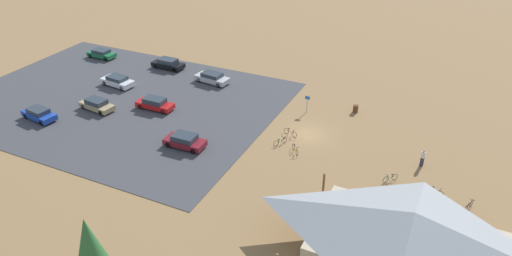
# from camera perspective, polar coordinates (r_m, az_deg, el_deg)

# --- Properties ---
(ground) EXTENTS (160.00, 160.00, 0.00)m
(ground) POSITION_cam_1_polar(r_m,az_deg,el_deg) (50.57, 6.27, -0.81)
(ground) COLOR #937047
(ground) RESTS_ON ground
(parking_lot_asphalt) EXTENTS (38.45, 28.56, 0.05)m
(parking_lot_asphalt) POSITION_cam_1_polar(r_m,az_deg,el_deg) (59.94, -16.39, 3.30)
(parking_lot_asphalt) COLOR #424247
(parking_lot_asphalt) RESTS_ON ground
(bike_pavilion) EXTENTS (16.11, 10.65, 5.22)m
(bike_pavilion) POSITION_cam_1_polar(r_m,az_deg,el_deg) (34.96, 18.31, -12.68)
(bike_pavilion) COLOR #C6B28E
(bike_pavilion) RESTS_ON ground
(trash_bin) EXTENTS (0.60, 0.60, 0.90)m
(trash_bin) POSITION_cam_1_polar(r_m,az_deg,el_deg) (55.78, 12.08, 2.32)
(trash_bin) COLOR brown
(trash_bin) RESTS_ON ground
(lot_sign) EXTENTS (0.56, 0.08, 2.20)m
(lot_sign) POSITION_cam_1_polar(r_m,az_deg,el_deg) (54.41, 6.29, 3.24)
(lot_sign) COLOR #99999E
(lot_sign) RESTS_ON ground
(pine_far_west) EXTENTS (2.56, 2.56, 6.64)m
(pine_far_west) POSITION_cam_1_polar(r_m,az_deg,el_deg) (32.50, -19.66, -13.55)
(pine_far_west) COLOR brown
(pine_far_west) RESTS_ON ground
(bicycle_green_yard_center) EXTENTS (0.90, 1.52, 0.75)m
(bicycle_green_yard_center) POSITION_cam_1_polar(r_m,az_deg,el_deg) (48.42, 2.98, -1.68)
(bicycle_green_yard_center) COLOR black
(bicycle_green_yard_center) RESTS_ON ground
(bicycle_red_mid_cluster) EXTENTS (1.71, 0.66, 0.85)m
(bicycle_red_mid_cluster) POSITION_cam_1_polar(r_m,az_deg,el_deg) (50.06, 4.23, -0.56)
(bicycle_red_mid_cluster) COLOR black
(bicycle_red_mid_cluster) RESTS_ON ground
(bicycle_silver_lone_east) EXTENTS (0.54, 1.74, 0.78)m
(bicycle_silver_lone_east) POSITION_cam_1_polar(r_m,az_deg,el_deg) (43.78, 18.19, -7.23)
(bicycle_silver_lone_east) COLOR black
(bicycle_silver_lone_east) RESTS_ON ground
(bicycle_blue_lone_west) EXTENTS (1.64, 0.74, 0.82)m
(bicycle_blue_lone_west) POSITION_cam_1_polar(r_m,az_deg,el_deg) (44.40, 21.06, -7.24)
(bicycle_blue_lone_west) COLOR black
(bicycle_blue_lone_west) RESTS_ON ground
(bicycle_yellow_near_sign) EXTENTS (1.15, 1.39, 0.86)m
(bicycle_yellow_near_sign) POSITION_cam_1_polar(r_m,az_deg,el_deg) (47.25, 4.82, -2.62)
(bicycle_yellow_near_sign) COLOR black
(bicycle_yellow_near_sign) RESTS_ON ground
(bicycle_teal_edge_north) EXTENTS (1.13, 1.25, 0.82)m
(bicycle_teal_edge_north) POSITION_cam_1_polar(r_m,az_deg,el_deg) (44.80, 16.11, -5.92)
(bicycle_teal_edge_north) COLOR black
(bicycle_teal_edge_north) RESTS_ON ground
(bicycle_black_yard_front) EXTENTS (0.71, 1.69, 0.83)m
(bicycle_black_yard_front) POSITION_cam_1_polar(r_m,az_deg,el_deg) (43.77, 24.59, -8.67)
(bicycle_black_yard_front) COLOR black
(bicycle_black_yard_front) RESTS_ON ground
(bicycle_purple_back_row) EXTENTS (1.46, 1.00, 0.88)m
(bicycle_purple_back_row) POSITION_cam_1_polar(r_m,az_deg,el_deg) (43.20, 16.04, -7.32)
(bicycle_purple_back_row) COLOR black
(bicycle_purple_back_row) RESTS_ON ground
(car_blue_end_stall) EXTENTS (4.48, 2.33, 1.35)m
(car_blue_end_stall) POSITION_cam_1_polar(r_m,az_deg,el_deg) (58.32, -25.04, 1.57)
(car_blue_end_stall) COLOR #1E42B2
(car_blue_end_stall) RESTS_ON parking_lot_asphalt
(car_white_by_curb) EXTENTS (4.66, 2.36, 1.36)m
(car_white_by_curb) POSITION_cam_1_polar(r_m,az_deg,el_deg) (63.58, -16.59, 5.54)
(car_white_by_curb) COLOR white
(car_white_by_curb) RESTS_ON parking_lot_asphalt
(car_tan_inner_stall) EXTENTS (4.56, 2.25, 1.37)m
(car_tan_inner_stall) POSITION_cam_1_polar(r_m,az_deg,el_deg) (58.04, -18.92, 2.74)
(car_tan_inner_stall) COLOR tan
(car_tan_inner_stall) RESTS_ON parking_lot_asphalt
(car_green_near_entry) EXTENTS (4.27, 1.86, 1.26)m
(car_green_near_entry) POSITION_cam_1_polar(r_m,az_deg,el_deg) (73.90, -18.39, 8.64)
(car_green_near_entry) COLOR #1E6B3D
(car_green_near_entry) RESTS_ON parking_lot_asphalt
(car_silver_mid_lot) EXTENTS (4.86, 2.40, 1.36)m
(car_silver_mid_lot) POSITION_cam_1_polar(r_m,az_deg,el_deg) (62.17, -5.40, 6.14)
(car_silver_mid_lot) COLOR #BCBCC1
(car_silver_mid_lot) RESTS_ON parking_lot_asphalt
(car_maroon_aisle_side) EXTENTS (4.32, 2.00, 1.40)m
(car_maroon_aisle_side) POSITION_cam_1_polar(r_m,az_deg,el_deg) (48.31, -8.72, -1.57)
(car_maroon_aisle_side) COLOR maroon
(car_maroon_aisle_side) RESTS_ON parking_lot_asphalt
(car_red_back_corner) EXTENTS (4.60, 1.83, 1.39)m
(car_red_back_corner) POSITION_cam_1_polar(r_m,az_deg,el_deg) (56.39, -12.28, 2.94)
(car_red_back_corner) COLOR red
(car_red_back_corner) RESTS_ON parking_lot_asphalt
(car_black_front_row) EXTENTS (4.66, 1.95, 1.41)m
(car_black_front_row) POSITION_cam_1_polar(r_m,az_deg,el_deg) (67.54, -10.72, 7.75)
(car_black_front_row) COLOR black
(car_black_front_row) RESTS_ON parking_lot_asphalt
(visitor_near_lot) EXTENTS (0.36, 0.39, 1.81)m
(visitor_near_lot) POSITION_cam_1_polar(r_m,az_deg,el_deg) (47.58, 19.74, -3.42)
(visitor_near_lot) COLOR #2D3347
(visitor_near_lot) RESTS_ON ground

